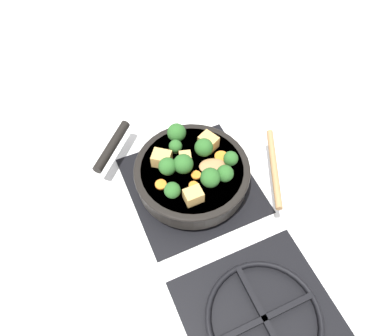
# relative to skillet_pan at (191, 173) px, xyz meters

# --- Properties ---
(ground_plane) EXTENTS (2.40, 2.40, 0.00)m
(ground_plane) POSITION_rel_skillet_pan_xyz_m (-0.00, 0.00, -0.06)
(ground_plane) COLOR white
(front_burner_grate) EXTENTS (0.31, 0.31, 0.03)m
(front_burner_grate) POSITION_rel_skillet_pan_xyz_m (-0.00, 0.00, -0.04)
(front_burner_grate) COLOR black
(front_burner_grate) RESTS_ON ground_plane
(rear_burner_grate) EXTENTS (0.31, 0.31, 0.03)m
(rear_burner_grate) POSITION_rel_skillet_pan_xyz_m (-0.00, 0.36, -0.04)
(rear_burner_grate) COLOR black
(rear_burner_grate) RESTS_ON ground_plane
(skillet_pan) EXTENTS (0.36, 0.36, 0.05)m
(skillet_pan) POSITION_rel_skillet_pan_xyz_m (0.00, 0.00, 0.00)
(skillet_pan) COLOR black
(skillet_pan) RESTS_ON front_burner_grate
(wooden_spoon) EXTENTS (0.23, 0.21, 0.02)m
(wooden_spoon) POSITION_rel_skillet_pan_xyz_m (-0.12, 0.06, 0.03)
(wooden_spoon) COLOR #A87A4C
(wooden_spoon) RESTS_ON skillet_pan
(tofu_cube_center_large) EXTENTS (0.05, 0.05, 0.03)m
(tofu_cube_center_large) POSITION_rel_skillet_pan_xyz_m (-0.07, -0.04, 0.04)
(tofu_cube_center_large) COLOR tan
(tofu_cube_center_large) RESTS_ON skillet_pan
(tofu_cube_near_handle) EXTENTS (0.04, 0.03, 0.03)m
(tofu_cube_near_handle) POSITION_rel_skillet_pan_xyz_m (0.03, 0.08, 0.04)
(tofu_cube_near_handle) COLOR tan
(tofu_cube_near_handle) RESTS_ON skillet_pan
(tofu_cube_east_chunk) EXTENTS (0.06, 0.05, 0.03)m
(tofu_cube_east_chunk) POSITION_rel_skillet_pan_xyz_m (0.06, -0.04, 0.04)
(tofu_cube_east_chunk) COLOR tan
(tofu_cube_east_chunk) RESTS_ON skillet_pan
(tofu_cube_west_chunk) EXTENTS (0.04, 0.04, 0.03)m
(tofu_cube_west_chunk) POSITION_rel_skillet_pan_xyz_m (0.01, -0.02, 0.04)
(tofu_cube_west_chunk) COLOR tan
(tofu_cube_west_chunk) RESTS_ON skillet_pan
(broccoli_floret_near_spoon) EXTENTS (0.05, 0.05, 0.05)m
(broccoli_floret_near_spoon) POSITION_rel_skillet_pan_xyz_m (0.00, -0.09, 0.05)
(broccoli_floret_near_spoon) COLOR #709956
(broccoli_floret_near_spoon) RESTS_ON skillet_pan
(broccoli_floret_center_top) EXTENTS (0.04, 0.04, 0.04)m
(broccoli_floret_center_top) POSITION_rel_skillet_pan_xyz_m (0.07, 0.05, 0.05)
(broccoli_floret_center_top) COLOR #709956
(broccoli_floret_center_top) RESTS_ON skillet_pan
(broccoli_floret_east_rim) EXTENTS (0.05, 0.05, 0.05)m
(broccoli_floret_east_rim) POSITION_rel_skillet_pan_xyz_m (-0.04, -0.02, 0.05)
(broccoli_floret_east_rim) COLOR #709956
(broccoli_floret_east_rim) RESTS_ON skillet_pan
(broccoli_floret_west_rim) EXTENTS (0.05, 0.05, 0.05)m
(broccoli_floret_west_rim) POSITION_rel_skillet_pan_xyz_m (0.02, 0.01, 0.05)
(broccoli_floret_west_rim) COLOR #709956
(broccoli_floret_west_rim) RESTS_ON skillet_pan
(broccoli_floret_north_edge) EXTENTS (0.05, 0.05, 0.05)m
(broccoli_floret_north_edge) POSITION_rel_skillet_pan_xyz_m (-0.02, 0.06, 0.05)
(broccoli_floret_north_edge) COLOR #709956
(broccoli_floret_north_edge) RESTS_ON skillet_pan
(broccoli_floret_south_cluster) EXTENTS (0.03, 0.03, 0.04)m
(broccoli_floret_south_cluster) POSITION_rel_skillet_pan_xyz_m (0.02, -0.06, 0.05)
(broccoli_floret_south_cluster) COLOR #709956
(broccoli_floret_south_cluster) RESTS_ON skillet_pan
(broccoli_floret_mid_floret) EXTENTS (0.04, 0.04, 0.05)m
(broccoli_floret_mid_floret) POSITION_rel_skillet_pan_xyz_m (0.06, -0.01, 0.05)
(broccoli_floret_mid_floret) COLOR #709956
(broccoli_floret_mid_floret) RESTS_ON skillet_pan
(broccoli_floret_small_inner) EXTENTS (0.04, 0.04, 0.05)m
(broccoli_floret_small_inner) POSITION_rel_skillet_pan_xyz_m (-0.06, 0.06, 0.05)
(broccoli_floret_small_inner) COLOR #709956
(broccoli_floret_small_inner) RESTS_ON skillet_pan
(broccoli_floret_tall_stem) EXTENTS (0.04, 0.04, 0.04)m
(broccoli_floret_tall_stem) POSITION_rel_skillet_pan_xyz_m (-0.09, 0.03, 0.05)
(broccoli_floret_tall_stem) COLOR #709956
(broccoli_floret_tall_stem) RESTS_ON skillet_pan
(carrot_slice_orange_thin) EXTENTS (0.02, 0.02, 0.01)m
(carrot_slice_orange_thin) POSITION_rel_skillet_pan_xyz_m (-0.00, 0.03, 0.03)
(carrot_slice_orange_thin) COLOR orange
(carrot_slice_orange_thin) RESTS_ON skillet_pan
(carrot_slice_near_center) EXTENTS (0.02, 0.02, 0.01)m
(carrot_slice_near_center) POSITION_rel_skillet_pan_xyz_m (0.02, 0.05, 0.03)
(carrot_slice_near_center) COLOR orange
(carrot_slice_near_center) RESTS_ON skillet_pan
(carrot_slice_edge_slice) EXTENTS (0.03, 0.03, 0.01)m
(carrot_slice_edge_slice) POSITION_rel_skillet_pan_xyz_m (-0.08, -0.00, 0.03)
(carrot_slice_edge_slice) COLOR orange
(carrot_slice_edge_slice) RESTS_ON skillet_pan
(carrot_slice_under_broccoli) EXTENTS (0.03, 0.03, 0.01)m
(carrot_slice_under_broccoli) POSITION_rel_skillet_pan_xyz_m (0.08, 0.02, 0.03)
(carrot_slice_under_broccoli) COLOR orange
(carrot_slice_under_broccoli) RESTS_ON skillet_pan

